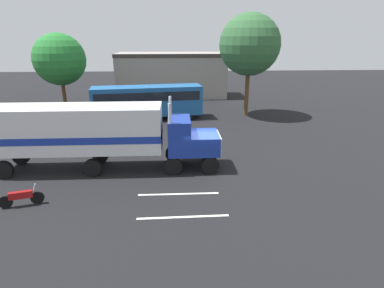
{
  "coord_description": "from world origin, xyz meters",
  "views": [
    {
      "loc": [
        -1.71,
        -18.53,
        8.14
      ],
      "look_at": [
        -0.72,
        0.18,
        1.6
      ],
      "focal_mm": 28.89,
      "sensor_mm": 36.0,
      "label": 1
    }
  ],
  "objects_px": {
    "tree_left": "(59,59)",
    "person_bystander": "(142,142)",
    "tree_center": "(250,45)",
    "semi_truck": "(95,132)",
    "parked_bus": "(148,99)",
    "motorcycle": "(21,197)",
    "parked_car": "(51,111)"
  },
  "relations": [
    {
      "from": "tree_left",
      "to": "person_bystander",
      "type": "bearing_deg",
      "value": -56.36
    },
    {
      "from": "person_bystander",
      "to": "tree_center",
      "type": "xyz_separation_m",
      "value": [
        10.11,
        11.21,
        6.44
      ]
    },
    {
      "from": "semi_truck",
      "to": "parked_bus",
      "type": "relative_size",
      "value": 1.26
    },
    {
      "from": "parked_bus",
      "to": "tree_center",
      "type": "relative_size",
      "value": 1.07
    },
    {
      "from": "parked_bus",
      "to": "tree_left",
      "type": "height_order",
      "value": "tree_left"
    },
    {
      "from": "semi_truck",
      "to": "tree_left",
      "type": "xyz_separation_m",
      "value": [
        -8.39,
        19.2,
        3.08
      ]
    },
    {
      "from": "person_bystander",
      "to": "motorcycle",
      "type": "distance_m",
      "value": 9.0
    },
    {
      "from": "tree_center",
      "to": "person_bystander",
      "type": "bearing_deg",
      "value": -132.06
    },
    {
      "from": "parked_car",
      "to": "tree_center",
      "type": "distance_m",
      "value": 21.65
    },
    {
      "from": "parked_car",
      "to": "motorcycle",
      "type": "xyz_separation_m",
      "value": [
        5.15,
        -17.86,
        -0.33
      ]
    },
    {
      "from": "semi_truck",
      "to": "person_bystander",
      "type": "height_order",
      "value": "semi_truck"
    },
    {
      "from": "semi_truck",
      "to": "parked_car",
      "type": "distance_m",
      "value": 15.67
    },
    {
      "from": "person_bystander",
      "to": "parked_bus",
      "type": "distance_m",
      "value": 10.03
    },
    {
      "from": "parked_bus",
      "to": "tree_center",
      "type": "xyz_separation_m",
      "value": [
        10.5,
        1.26,
        5.27
      ]
    },
    {
      "from": "semi_truck",
      "to": "motorcycle",
      "type": "distance_m",
      "value": 5.66
    },
    {
      "from": "person_bystander",
      "to": "tree_left",
      "type": "relative_size",
      "value": 0.19
    },
    {
      "from": "parked_bus",
      "to": "parked_car",
      "type": "xyz_separation_m",
      "value": [
        -10.14,
        0.7,
        -1.26
      ]
    },
    {
      "from": "tree_left",
      "to": "tree_center",
      "type": "xyz_separation_m",
      "value": [
        21.07,
        -5.26,
        1.73
      ]
    },
    {
      "from": "semi_truck",
      "to": "parked_bus",
      "type": "bearing_deg",
      "value": 80.27
    },
    {
      "from": "parked_car",
      "to": "tree_left",
      "type": "relative_size",
      "value": 0.52
    },
    {
      "from": "parked_bus",
      "to": "tree_center",
      "type": "height_order",
      "value": "tree_center"
    },
    {
      "from": "parked_car",
      "to": "motorcycle",
      "type": "relative_size",
      "value": 2.17
    },
    {
      "from": "tree_left",
      "to": "tree_center",
      "type": "height_order",
      "value": "tree_center"
    },
    {
      "from": "parked_car",
      "to": "tree_left",
      "type": "bearing_deg",
      "value": 94.27
    },
    {
      "from": "person_bystander",
      "to": "parked_bus",
      "type": "xyz_separation_m",
      "value": [
        -0.39,
        9.95,
        1.17
      ]
    },
    {
      "from": "semi_truck",
      "to": "person_bystander",
      "type": "bearing_deg",
      "value": 46.91
    },
    {
      "from": "semi_truck",
      "to": "parked_car",
      "type": "relative_size",
      "value": 3.17
    },
    {
      "from": "semi_truck",
      "to": "parked_car",
      "type": "xyz_separation_m",
      "value": [
        -7.96,
        13.39,
        -1.72
      ]
    },
    {
      "from": "parked_car",
      "to": "tree_center",
      "type": "xyz_separation_m",
      "value": [
        20.64,
        0.56,
        6.53
      ]
    },
    {
      "from": "person_bystander",
      "to": "parked_car",
      "type": "relative_size",
      "value": 0.36
    },
    {
      "from": "tree_left",
      "to": "tree_center",
      "type": "relative_size",
      "value": 0.82
    },
    {
      "from": "parked_car",
      "to": "person_bystander",
      "type": "bearing_deg",
      "value": -45.35
    }
  ]
}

